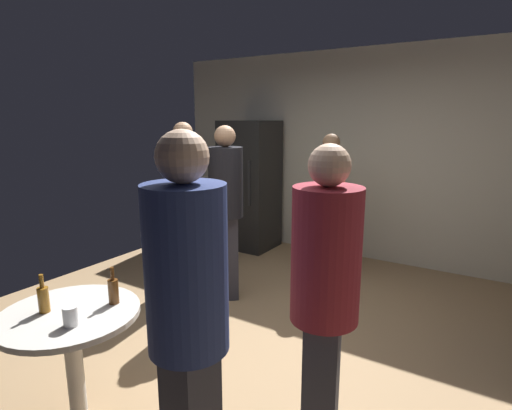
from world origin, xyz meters
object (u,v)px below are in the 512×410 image
object	(u,v)px
person_in_maroon_shirt	(325,289)
refrigerator	(250,185)
foreground_table	(71,328)
beer_bottle_brown	(113,290)
plastic_cup_white	(71,316)
beer_bottle_amber	(43,298)
person_in_orange_shirt	(329,195)
person_in_navy_shirt	(188,310)
person_in_olive_shirt	(185,192)
person_in_black_shirt	(226,200)

from	to	relation	value
person_in_maroon_shirt	refrigerator	bearing A→B (deg)	-66.54
refrigerator	foreground_table	world-z (taller)	refrigerator
beer_bottle_brown	plastic_cup_white	distance (m)	0.31
beer_bottle_brown	beer_bottle_amber	bearing A→B (deg)	-130.31
person_in_maroon_shirt	plastic_cup_white	bearing A→B (deg)	10.83
beer_bottle_amber	person_in_orange_shirt	xyz separation A→B (m)	(0.49, 3.09, 0.16)
plastic_cup_white	person_in_orange_shirt	size ratio (longest dim) A/B	0.07
person_in_navy_shirt	plastic_cup_white	bearing A→B (deg)	-0.03
person_in_olive_shirt	beer_bottle_amber	bearing A→B (deg)	-34.39
person_in_olive_shirt	person_in_maroon_shirt	xyz separation A→B (m)	(2.25, -1.49, -0.05)
person_in_olive_shirt	person_in_orange_shirt	bearing A→B (deg)	74.81
person_in_olive_shirt	person_in_maroon_shirt	distance (m)	2.70
person_in_maroon_shirt	person_in_black_shirt	bearing A→B (deg)	-55.83
beer_bottle_brown	person_in_olive_shirt	xyz separation A→B (m)	(-1.00, 1.78, 0.24)
person_in_orange_shirt	person_in_black_shirt	bearing A→B (deg)	-42.94
beer_bottle_brown	person_in_orange_shirt	distance (m)	2.81
beer_bottle_brown	person_in_maroon_shirt	world-z (taller)	person_in_maroon_shirt
foreground_table	beer_bottle_amber	world-z (taller)	beer_bottle_amber
foreground_table	person_in_orange_shirt	bearing A→B (deg)	82.95
plastic_cup_white	person_in_orange_shirt	bearing A→B (deg)	85.98
person_in_navy_shirt	person_in_black_shirt	distance (m)	2.40
person_in_black_shirt	refrigerator	bearing A→B (deg)	164.17
foreground_table	person_in_orange_shirt	distance (m)	3.06
beer_bottle_brown	person_in_olive_shirt	bearing A→B (deg)	119.49
plastic_cup_white	person_in_orange_shirt	xyz separation A→B (m)	(0.22, 3.10, 0.19)
plastic_cup_white	person_in_olive_shirt	distance (m)	2.34
person_in_navy_shirt	person_in_black_shirt	world-z (taller)	person_in_navy_shirt
plastic_cup_white	foreground_table	bearing A→B (deg)	150.57
beer_bottle_brown	person_in_black_shirt	xyz separation A→B (m)	(-0.40, 1.71, 0.22)
beer_bottle_brown	person_in_maroon_shirt	distance (m)	1.29
refrigerator	beer_bottle_brown	bearing A→B (deg)	-70.66
person_in_orange_shirt	person_in_olive_shirt	xyz separation A→B (m)	(-1.25, -1.02, 0.08)
person_in_orange_shirt	person_in_black_shirt	world-z (taller)	person_in_black_shirt
person_in_maroon_shirt	person_in_navy_shirt	bearing A→B (deg)	44.22
person_in_black_shirt	plastic_cup_white	bearing A→B (deg)	-29.06
person_in_maroon_shirt	person_in_orange_shirt	bearing A→B (deg)	-83.39
beer_bottle_amber	beer_bottle_brown	size ratio (longest dim) A/B	1.00
foreground_table	person_in_maroon_shirt	bearing A→B (deg)	20.16
person_in_orange_shirt	person_in_olive_shirt	world-z (taller)	person_in_olive_shirt
beer_bottle_amber	person_in_olive_shirt	world-z (taller)	person_in_olive_shirt
person_in_maroon_shirt	person_in_olive_shirt	bearing A→B (deg)	-48.62
person_in_olive_shirt	person_in_black_shirt	distance (m)	0.60
beer_bottle_brown	person_in_maroon_shirt	xyz separation A→B (m)	(1.24, 0.28, 0.19)
person_in_navy_shirt	person_in_maroon_shirt	distance (m)	0.70
plastic_cup_white	person_in_orange_shirt	distance (m)	3.12
person_in_maroon_shirt	person_in_black_shirt	world-z (taller)	person_in_black_shirt
beer_bottle_brown	person_in_orange_shirt	bearing A→B (deg)	84.99
person_in_orange_shirt	person_in_maroon_shirt	distance (m)	2.70
beer_bottle_amber	person_in_black_shirt	bearing A→B (deg)	94.47
refrigerator	foreground_table	bearing A→B (deg)	-73.68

